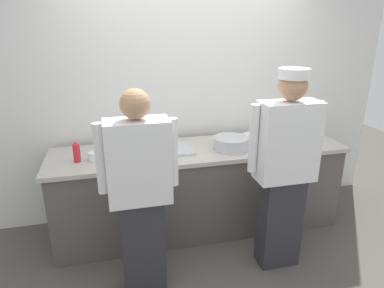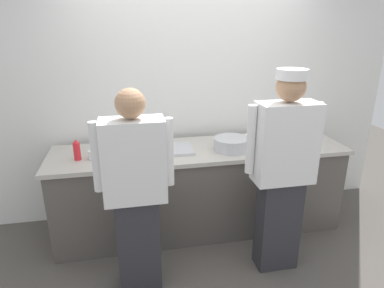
# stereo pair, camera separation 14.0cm
# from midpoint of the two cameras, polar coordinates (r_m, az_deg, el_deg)

# --- Properties ---
(ground_plane) EXTENTS (9.00, 9.00, 0.00)m
(ground_plane) POSITION_cam_midpoint_polar(r_m,az_deg,el_deg) (3.40, 4.01, -17.21)
(ground_plane) COLOR #514C47
(wall_back) EXTENTS (4.52, 0.10, 2.75)m
(wall_back) POSITION_cam_midpoint_polar(r_m,az_deg,el_deg) (3.64, 0.82, 9.15)
(wall_back) COLOR white
(wall_back) RESTS_ON ground
(prep_counter) EXTENTS (2.88, 0.74, 0.89)m
(prep_counter) POSITION_cam_midpoint_polar(r_m,az_deg,el_deg) (3.48, 2.49, -7.57)
(prep_counter) COLOR #56514C
(prep_counter) RESTS_ON ground
(chef_near_left) EXTENTS (0.60, 0.24, 1.63)m
(chef_near_left) POSITION_cam_midpoint_polar(r_m,az_deg,el_deg) (2.57, -7.99, -7.73)
(chef_near_left) COLOR #2D2D33
(chef_near_left) RESTS_ON ground
(chef_center) EXTENTS (0.62, 0.24, 1.72)m
(chef_center) POSITION_cam_midpoint_polar(r_m,az_deg,el_deg) (2.85, 16.49, -4.12)
(chef_center) COLOR #2D2D33
(chef_center) RESTS_ON ground
(plate_stack_front) EXTENTS (0.20, 0.20, 0.05)m
(plate_stack_front) POSITION_cam_midpoint_polar(r_m,az_deg,el_deg) (3.63, 11.66, 1.15)
(plate_stack_front) COLOR white
(plate_stack_front) RESTS_ON prep_counter
(plate_stack_rear) EXTENTS (0.25, 0.25, 0.07)m
(plate_stack_rear) POSITION_cam_midpoint_polar(r_m,az_deg,el_deg) (3.24, -11.97, -0.87)
(plate_stack_rear) COLOR white
(plate_stack_rear) RESTS_ON prep_counter
(mixing_bowl_steel) EXTENTS (0.34, 0.34, 0.12)m
(mixing_bowl_steel) POSITION_cam_midpoint_polar(r_m,az_deg,el_deg) (3.27, 7.91, 0.01)
(mixing_bowl_steel) COLOR #B7BABF
(mixing_bowl_steel) RESTS_ON prep_counter
(sheet_tray) EXTENTS (0.54, 0.36, 0.02)m
(sheet_tray) POSITION_cam_midpoint_polar(r_m,az_deg,el_deg) (3.24, -3.43, -0.97)
(sheet_tray) COLOR #B7BABF
(sheet_tray) RESTS_ON prep_counter
(squeeze_bottle_primary) EXTENTS (0.06, 0.06, 0.19)m
(squeeze_bottle_primary) POSITION_cam_midpoint_polar(r_m,az_deg,el_deg) (3.14, -17.71, -1.00)
(squeeze_bottle_primary) COLOR red
(squeeze_bottle_primary) RESTS_ON prep_counter
(ramekin_red_sauce) EXTENTS (0.08, 0.08, 0.04)m
(ramekin_red_sauce) POSITION_cam_midpoint_polar(r_m,az_deg,el_deg) (3.52, 18.64, -0.11)
(ramekin_red_sauce) COLOR white
(ramekin_red_sauce) RESTS_ON prep_counter
(ramekin_yellow_sauce) EXTENTS (0.09, 0.09, 0.05)m
(ramekin_yellow_sauce) POSITION_cam_midpoint_polar(r_m,az_deg,el_deg) (3.40, -9.73, 0.06)
(ramekin_yellow_sauce) COLOR white
(ramekin_yellow_sauce) RESTS_ON prep_counter
(deli_cup) EXTENTS (0.09, 0.09, 0.08)m
(deli_cup) POSITION_cam_midpoint_polar(r_m,az_deg,el_deg) (3.14, -15.19, -1.78)
(deli_cup) COLOR white
(deli_cup) RESTS_ON prep_counter
(chefs_knife) EXTENTS (0.28, 0.03, 0.02)m
(chefs_knife) POSITION_cam_midpoint_polar(r_m,az_deg,el_deg) (3.53, 14.81, 0.08)
(chefs_knife) COLOR #B7BABF
(chefs_knife) RESTS_ON prep_counter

